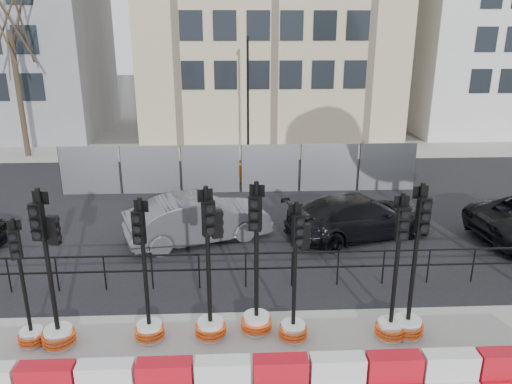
{
  "coord_description": "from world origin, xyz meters",
  "views": [
    {
      "loc": [
        -0.27,
        -10.35,
        6.53
      ],
      "look_at": [
        0.35,
        3.0,
        2.03
      ],
      "focal_mm": 35.0,
      "sensor_mm": 36.0,
      "label": 1
    }
  ],
  "objects_px": {
    "traffic_signal_a": "(29,320)",
    "traffic_signal_d": "(210,304)",
    "traffic_signal_h": "(410,307)",
    "car_c": "(359,216)"
  },
  "relations": [
    {
      "from": "car_c",
      "to": "traffic_signal_h",
      "type": "bearing_deg",
      "value": 159.9
    },
    {
      "from": "traffic_signal_h",
      "to": "car_c",
      "type": "relative_size",
      "value": 0.69
    },
    {
      "from": "traffic_signal_a",
      "to": "traffic_signal_d",
      "type": "relative_size",
      "value": 0.84
    },
    {
      "from": "traffic_signal_d",
      "to": "traffic_signal_h",
      "type": "relative_size",
      "value": 0.99
    },
    {
      "from": "traffic_signal_a",
      "to": "traffic_signal_d",
      "type": "bearing_deg",
      "value": -10.33
    },
    {
      "from": "traffic_signal_h",
      "to": "car_c",
      "type": "bearing_deg",
      "value": 80.25
    },
    {
      "from": "traffic_signal_d",
      "to": "traffic_signal_h",
      "type": "xyz_separation_m",
      "value": [
        4.3,
        -0.15,
        -0.1
      ]
    },
    {
      "from": "traffic_signal_a",
      "to": "traffic_signal_h",
      "type": "distance_m",
      "value": 8.13
    },
    {
      "from": "car_c",
      "to": "traffic_signal_d",
      "type": "bearing_deg",
      "value": 121.87
    },
    {
      "from": "traffic_signal_a",
      "to": "car_c",
      "type": "xyz_separation_m",
      "value": [
        8.36,
        5.4,
        0.09
      ]
    }
  ]
}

